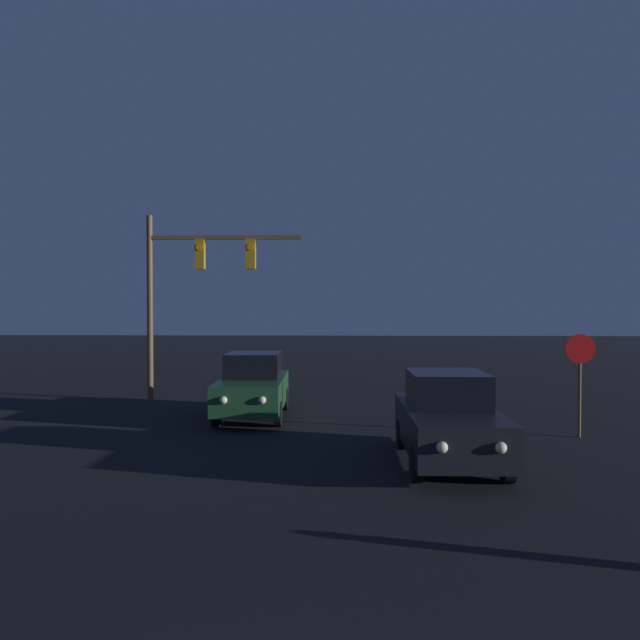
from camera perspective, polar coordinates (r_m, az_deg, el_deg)
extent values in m
cube|color=black|center=(11.81, 11.70, -9.60)|extent=(1.63, 3.86, 0.74)
cube|color=black|center=(11.89, 11.55, -6.19)|extent=(1.38, 1.65, 0.63)
cylinder|color=black|center=(10.91, 16.75, -12.54)|extent=(0.18, 0.61, 0.61)
cylinder|color=black|center=(10.63, 8.78, -12.87)|extent=(0.18, 0.61, 0.61)
cylinder|color=black|center=(13.18, 14.01, -10.12)|extent=(0.18, 0.61, 0.61)
cylinder|color=black|center=(12.95, 7.46, -10.30)|extent=(0.18, 0.61, 0.61)
sphere|color=#F9EFC6|center=(10.02, 16.22, -11.16)|extent=(0.18, 0.18, 0.18)
sphere|color=#F9EFC6|center=(9.84, 11.10, -11.36)|extent=(0.18, 0.18, 0.18)
cube|color=#1E4728|center=(16.39, -6.16, -6.54)|extent=(1.71, 3.89, 0.74)
cube|color=black|center=(16.50, -6.09, -4.09)|extent=(1.41, 1.68, 0.63)
cylinder|color=black|center=(15.20, -3.88, -8.56)|extent=(0.19, 0.61, 0.61)
cylinder|color=black|center=(15.38, -9.47, -8.46)|extent=(0.19, 0.61, 0.61)
cylinder|color=black|center=(17.55, -3.27, -7.24)|extent=(0.19, 0.61, 0.61)
cylinder|color=black|center=(17.71, -8.11, -7.17)|extent=(0.19, 0.61, 0.61)
sphere|color=#F9EFC6|center=(14.41, -5.31, -7.31)|extent=(0.18, 0.18, 0.18)
sphere|color=#F9EFC6|center=(14.53, -8.83, -7.25)|extent=(0.18, 0.18, 0.18)
cylinder|color=brown|center=(19.80, -15.28, 1.04)|extent=(0.18, 0.18, 5.68)
cube|color=brown|center=(19.35, -8.64, 7.47)|extent=(4.67, 0.12, 0.12)
cube|color=#A57F14|center=(19.46, -10.90, 5.92)|extent=(0.28, 0.28, 0.90)
cylinder|color=orange|center=(19.33, -11.01, 6.55)|extent=(0.20, 0.02, 0.20)
cube|color=#A57F14|center=(19.17, -6.34, 6.00)|extent=(0.28, 0.28, 0.90)
cylinder|color=orange|center=(19.04, -6.41, 6.65)|extent=(0.20, 0.02, 0.20)
cylinder|color=brown|center=(14.96, 22.64, -5.56)|extent=(0.07, 0.07, 2.29)
cylinder|color=red|center=(14.87, 22.70, -2.44)|extent=(0.65, 0.03, 0.65)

